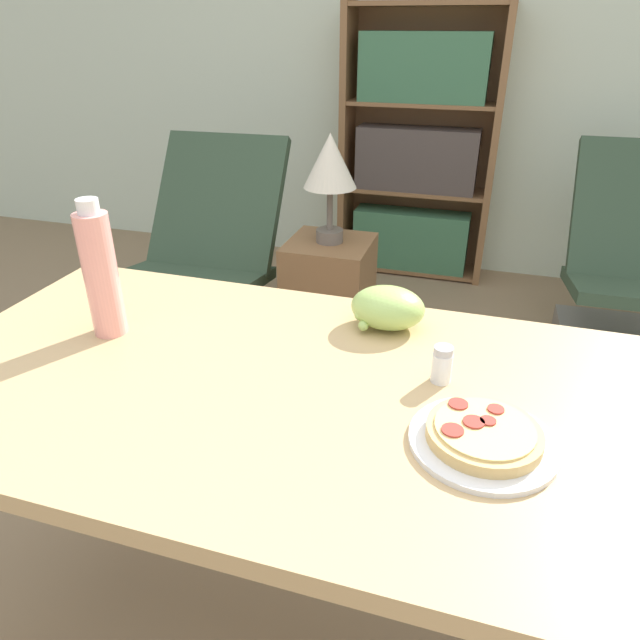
% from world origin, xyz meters
% --- Properties ---
extents(wall_back, '(8.00, 0.05, 2.60)m').
position_xyz_m(wall_back, '(0.00, 2.62, 1.30)').
color(wall_back, silver).
rests_on(wall_back, ground_plane).
extents(dining_table, '(1.38, 0.74, 0.76)m').
position_xyz_m(dining_table, '(-0.08, 0.05, 0.66)').
color(dining_table, tan).
rests_on(dining_table, ground_plane).
extents(pizza_on_plate, '(0.22, 0.22, 0.04)m').
position_xyz_m(pizza_on_plate, '(0.27, -0.02, 0.77)').
color(pizza_on_plate, white).
rests_on(pizza_on_plate, dining_table).
extents(grape_bunch, '(0.15, 0.12, 0.09)m').
position_xyz_m(grape_bunch, '(0.06, 0.31, 0.80)').
color(grape_bunch, '#A8CC66').
rests_on(grape_bunch, dining_table).
extents(drink_bottle, '(0.07, 0.07, 0.28)m').
position_xyz_m(drink_bottle, '(-0.48, 0.12, 0.89)').
color(drink_bottle, pink).
rests_on(drink_bottle, dining_table).
extents(salt_shaker, '(0.04, 0.04, 0.07)m').
position_xyz_m(salt_shaker, '(0.19, 0.13, 0.79)').
color(salt_shaker, white).
rests_on(salt_shaker, dining_table).
extents(lounge_chair_near, '(0.60, 0.78, 0.88)m').
position_xyz_m(lounge_chair_near, '(-0.94, 1.36, 0.29)').
color(lounge_chair_near, slate).
rests_on(lounge_chair_near, ground_plane).
extents(lounge_chair_far, '(0.60, 0.78, 0.88)m').
position_xyz_m(lounge_chair_far, '(0.87, 1.78, 0.29)').
color(lounge_chair_far, slate).
rests_on(lounge_chair_far, ground_plane).
extents(bookshelf, '(0.84, 0.26, 1.43)m').
position_xyz_m(bookshelf, '(-0.19, 2.47, 0.68)').
color(bookshelf, brown).
rests_on(bookshelf, ground_plane).
extents(side_table, '(0.34, 0.34, 0.53)m').
position_xyz_m(side_table, '(-0.38, 1.40, 0.26)').
color(side_table, brown).
rests_on(side_table, ground_plane).
extents(table_lamp, '(0.21, 0.21, 0.43)m').
position_xyz_m(table_lamp, '(-0.38, 1.40, 0.83)').
color(table_lamp, '#665B51').
rests_on(table_lamp, side_table).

